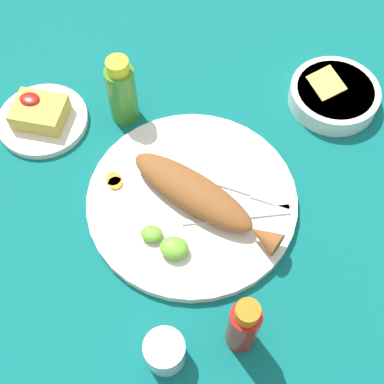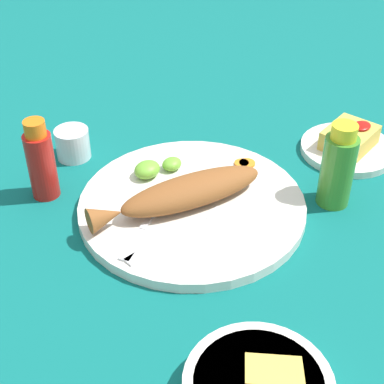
% 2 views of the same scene
% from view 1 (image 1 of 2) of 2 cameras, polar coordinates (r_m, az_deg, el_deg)
% --- Properties ---
extents(ground_plane, '(4.00, 4.00, 0.00)m').
position_cam_1_polar(ground_plane, '(0.95, -0.00, -1.15)').
color(ground_plane, '#0C605B').
extents(main_plate, '(0.37, 0.37, 0.02)m').
position_cam_1_polar(main_plate, '(0.94, -0.00, -0.89)').
color(main_plate, silver).
rests_on(main_plate, ground_plane).
extents(fried_fish, '(0.29, 0.17, 0.05)m').
position_cam_1_polar(fried_fish, '(0.91, 0.77, -0.40)').
color(fried_fish, brown).
rests_on(fried_fish, main_plate).
extents(fork_near, '(0.19, 0.04, 0.00)m').
position_cam_1_polar(fork_near, '(0.94, 5.80, 0.03)').
color(fork_near, silver).
rests_on(fork_near, main_plate).
extents(fork_far, '(0.18, 0.07, 0.00)m').
position_cam_1_polar(fork_far, '(0.92, 5.54, -2.56)').
color(fork_far, silver).
rests_on(fork_far, main_plate).
extents(carrot_slice_near, '(0.03, 0.03, 0.00)m').
position_cam_1_polar(carrot_slice_near, '(0.96, -8.40, 1.37)').
color(carrot_slice_near, orange).
rests_on(carrot_slice_near, main_plate).
extents(carrot_slice_mid, '(0.03, 0.03, 0.00)m').
position_cam_1_polar(carrot_slice_mid, '(0.95, -8.20, 0.86)').
color(carrot_slice_mid, orange).
rests_on(carrot_slice_mid, main_plate).
extents(lime_wedge_main, '(0.04, 0.03, 0.02)m').
position_cam_1_polar(lime_wedge_main, '(0.89, -4.32, -4.47)').
color(lime_wedge_main, '#6BB233').
rests_on(lime_wedge_main, main_plate).
extents(lime_wedge_side, '(0.05, 0.04, 0.03)m').
position_cam_1_polar(lime_wedge_side, '(0.87, -1.91, -5.99)').
color(lime_wedge_side, '#6BB233').
rests_on(lime_wedge_side, main_plate).
extents(hot_sauce_bottle_red, '(0.05, 0.05, 0.14)m').
position_cam_1_polar(hot_sauce_bottle_red, '(0.80, 5.52, -14.03)').
color(hot_sauce_bottle_red, '#B21914').
rests_on(hot_sauce_bottle_red, ground_plane).
extents(hot_sauce_bottle_green, '(0.05, 0.05, 0.15)m').
position_cam_1_polar(hot_sauce_bottle_green, '(1.01, -7.49, 10.57)').
color(hot_sauce_bottle_green, '#3D8428').
rests_on(hot_sauce_bottle_green, ground_plane).
extents(salt_cup, '(0.06, 0.06, 0.06)m').
position_cam_1_polar(salt_cup, '(0.83, -2.92, -16.69)').
color(salt_cup, silver).
rests_on(salt_cup, ground_plane).
extents(side_plate_fries, '(0.17, 0.17, 0.01)m').
position_cam_1_polar(side_plate_fries, '(1.08, -15.61, 7.37)').
color(side_plate_fries, silver).
rests_on(side_plate_fries, ground_plane).
extents(fries_pile, '(0.10, 0.08, 0.04)m').
position_cam_1_polar(fries_pile, '(1.06, -15.96, 8.23)').
color(fries_pile, gold).
rests_on(fries_pile, side_plate_fries).
extents(guacamole_bowl, '(0.17, 0.17, 0.05)m').
position_cam_1_polar(guacamole_bowl, '(1.09, 14.90, 10.01)').
color(guacamole_bowl, white).
rests_on(guacamole_bowl, ground_plane).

